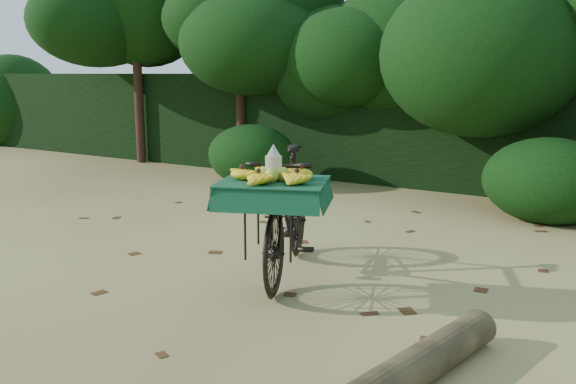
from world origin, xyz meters
The scene contains 6 objects.
ground centered at (0.00, 0.00, 0.00)m, with size 80.00×80.00×0.00m, color tan.
vendor_bicycle centered at (-0.10, 0.81, 0.59)m, with size 1.35×2.02×1.17m.
hedge_backdrop centered at (0.00, 6.30, 0.90)m, with size 26.00×1.80×1.80m, color black.
tree_row centered at (-0.65, 5.50, 2.00)m, with size 14.50×2.00×4.00m, color black, non-canonical shape.
bush_clumps centered at (0.50, 4.30, 0.45)m, with size 8.80×1.70×0.90m, color black, non-canonical shape.
leaf_litter centered at (0.00, 0.65, 0.01)m, with size 7.00×7.30×0.01m, color #4C2A14, non-canonical shape.
Camera 1 is at (2.74, -3.64, 1.79)m, focal length 38.00 mm.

